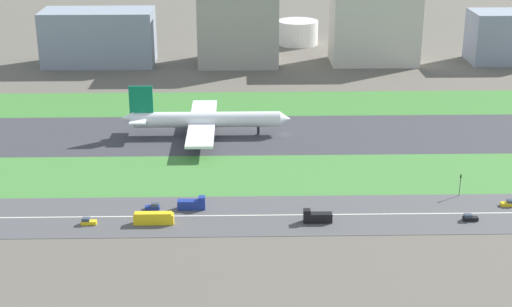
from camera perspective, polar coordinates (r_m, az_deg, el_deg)
The scene contains 20 objects.
ground_plane at distance 298.34m, azimuth 2.13°, elevation 1.42°, with size 800.00×800.00×0.00m, color #5B564C.
runway at distance 298.33m, azimuth 2.13°, elevation 1.43°, with size 280.00×46.00×0.10m, color #38383D.
grass_median_north at distance 337.24m, azimuth 1.73°, elevation 3.73°, with size 280.00×36.00×0.10m, color #3D7A33.
grass_median_south at distance 260.06m, azimuth 2.65°, elevation -1.56°, with size 280.00×36.00×0.10m, color #427F38.
highway at distance 230.85m, azimuth 3.18°, elevation -4.57°, with size 280.00×28.00×0.10m, color #4C4C4F.
highway_centerline at distance 230.83m, azimuth 3.18°, elevation -4.55°, with size 266.00×0.50×0.01m, color silver.
airliner at distance 296.16m, azimuth -3.95°, elevation 2.51°, with size 65.00×56.00×19.70m.
car_1 at distance 235.84m, azimuth -7.63°, elevation -3.93°, with size 4.40×1.80×2.00m.
truck_1 at distance 226.09m, azimuth 4.53°, elevation -4.72°, with size 8.40×2.50×4.00m.
car_2 at distance 229.62m, azimuth -12.34°, elevation -4.95°, with size 4.40×1.80×2.00m.
truck_0 at distance 234.50m, azimuth -4.75°, elevation -3.75°, with size 8.40×2.50×4.00m.
car_0 at distance 235.19m, azimuth 15.55°, elevation -4.62°, with size 4.40×1.80×2.00m.
car_4 at distance 248.41m, azimuth 18.22°, elevation -3.53°, with size 4.40×1.80×2.00m.
bus_1 at distance 226.33m, azimuth -7.59°, elevation -4.77°, with size 11.60×2.50×3.50m.
traffic_light at distance 250.08m, azimuth 14.89°, elevation -2.15°, with size 0.36×0.50×7.20m.
terminal_building at distance 410.44m, azimuth -11.57°, elevation 8.43°, with size 56.90×26.31×28.21m, color gray.
hangar_building at distance 402.37m, azimuth -1.35°, elevation 9.78°, with size 41.00×31.50×44.43m, color #9E998E.
office_tower at distance 408.91m, azimuth 8.77°, elevation 9.41°, with size 44.54×26.16×39.97m, color beige.
cargo_warehouse at distance 427.50m, azimuth 17.95°, elevation 8.22°, with size 36.29×24.21×26.62m, color gray.
fuel_tank_west at distance 450.81m, azimuth 3.10°, elevation 8.95°, with size 23.52×23.52×13.61m, color silver.
Camera 1 is at (-17.46, -281.06, 98.54)m, focal length 53.98 mm.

